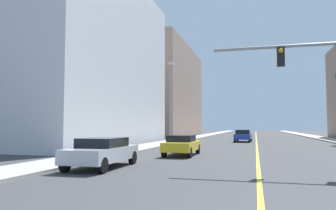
% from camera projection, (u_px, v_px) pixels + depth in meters
% --- Properties ---
extents(ground, '(192.00, 192.00, 0.00)m').
position_uv_depth(ground, '(256.00, 140.00, 44.61)').
color(ground, '#38383A').
extents(sidewalk_left, '(2.65, 168.00, 0.15)m').
position_uv_depth(sidewalk_left, '(190.00, 138.00, 47.01)').
color(sidewalk_left, '#9E9B93').
rests_on(sidewalk_left, ground).
extents(sidewalk_right, '(2.65, 168.00, 0.15)m').
position_uv_depth(sidewalk_right, '(331.00, 140.00, 42.23)').
color(sidewalk_right, '#9E9B93').
rests_on(sidewalk_right, ground).
extents(lane_marking_center, '(0.16, 144.00, 0.01)m').
position_uv_depth(lane_marking_center, '(256.00, 140.00, 44.61)').
color(lane_marking_center, yellow).
rests_on(lane_marking_center, ground).
extents(building_left_near, '(16.33, 23.52, 16.75)m').
position_uv_depth(building_left_near, '(60.00, 64.00, 34.14)').
color(building_left_near, silver).
rests_on(building_left_near, ground).
extents(building_left_far, '(14.57, 26.48, 16.50)m').
position_uv_depth(building_left_far, '(152.00, 92.00, 62.11)').
color(building_left_far, gray).
rests_on(building_left_far, ground).
extents(street_lamp, '(0.56, 0.28, 8.29)m').
position_uv_depth(street_lamp, '(171.00, 98.00, 33.58)').
color(street_lamp, gray).
rests_on(street_lamp, sidewalk_left).
extents(car_silver, '(1.89, 4.42, 1.33)m').
position_uv_depth(car_silver, '(102.00, 152.00, 14.60)').
color(car_silver, '#BCBCC1').
rests_on(car_silver, ground).
extents(car_yellow, '(1.79, 4.19, 1.28)m').
position_uv_depth(car_yellow, '(182.00, 145.00, 20.64)').
color(car_yellow, gold).
rests_on(car_yellow, ground).
extents(car_blue, '(1.98, 4.51, 1.41)m').
position_uv_depth(car_blue, '(243.00, 135.00, 38.53)').
color(car_blue, '#1E389E').
rests_on(car_blue, ground).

